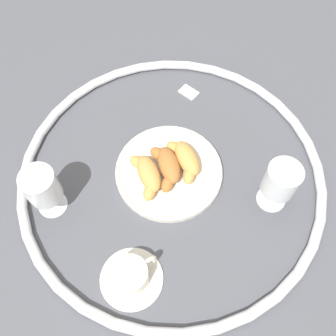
% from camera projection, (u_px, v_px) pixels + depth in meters
% --- Properties ---
extents(ground_plane, '(2.20, 2.20, 0.00)m').
position_uv_depth(ground_plane, '(172.00, 176.00, 0.94)').
color(ground_plane, '#4C4F56').
extents(table_chrome_rim, '(0.74, 0.74, 0.02)m').
position_uv_depth(table_chrome_rim, '(172.00, 174.00, 0.93)').
color(table_chrome_rim, silver).
rests_on(table_chrome_rim, ground_plane).
extents(pastry_plate, '(0.26, 0.26, 0.02)m').
position_uv_depth(pastry_plate, '(168.00, 172.00, 0.93)').
color(pastry_plate, silver).
rests_on(pastry_plate, ground_plane).
extents(croissant_large, '(0.13, 0.08, 0.04)m').
position_uv_depth(croissant_large, '(186.00, 159.00, 0.92)').
color(croissant_large, '#D6994C').
rests_on(croissant_large, pastry_plate).
extents(croissant_small, '(0.13, 0.09, 0.04)m').
position_uv_depth(croissant_small, '(167.00, 166.00, 0.91)').
color(croissant_small, '#AD6B33').
rests_on(croissant_small, pastry_plate).
extents(croissant_extra, '(0.13, 0.09, 0.04)m').
position_uv_depth(croissant_extra, '(147.00, 174.00, 0.90)').
color(croissant_extra, '#D6994C').
rests_on(croissant_extra, pastry_plate).
extents(coffee_cup_near, '(0.14, 0.14, 0.06)m').
position_uv_depth(coffee_cup_near, '(131.00, 276.00, 0.79)').
color(coffee_cup_near, silver).
rests_on(coffee_cup_near, ground_plane).
extents(juice_glass_left, '(0.08, 0.08, 0.14)m').
position_uv_depth(juice_glass_left, '(280.00, 182.00, 0.83)').
color(juice_glass_left, white).
rests_on(juice_glass_left, ground_plane).
extents(juice_glass_right, '(0.08, 0.08, 0.14)m').
position_uv_depth(juice_glass_right, '(42.00, 188.00, 0.82)').
color(juice_glass_right, white).
rests_on(juice_glass_right, ground_plane).
extents(sugar_packet, '(0.06, 0.04, 0.01)m').
position_uv_depth(sugar_packet, '(189.00, 92.00, 1.06)').
color(sugar_packet, white).
rests_on(sugar_packet, ground_plane).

